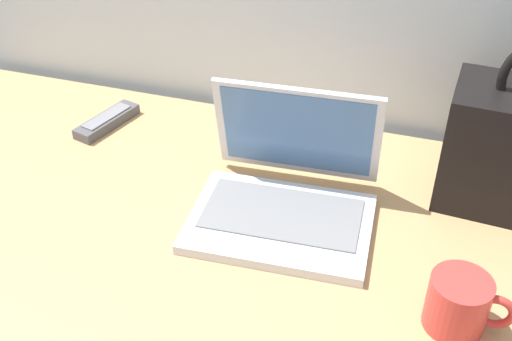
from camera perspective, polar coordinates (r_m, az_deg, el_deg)
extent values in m
cube|color=tan|center=(1.09, -2.00, -5.41)|extent=(1.60, 0.76, 0.03)
cube|color=silver|center=(1.06, 2.24, -4.92)|extent=(0.32, 0.24, 0.02)
cube|color=slate|center=(1.07, 2.43, -3.98)|extent=(0.28, 0.16, 0.00)
cube|color=silver|center=(1.11, 3.86, 3.62)|extent=(0.30, 0.07, 0.20)
cube|color=#4C72A5|center=(1.10, 3.80, 3.53)|extent=(0.27, 0.06, 0.17)
cylinder|color=red|center=(0.93, 18.14, -11.61)|extent=(0.09, 0.09, 0.09)
torus|color=red|center=(0.94, 21.20, -12.09)|extent=(0.06, 0.01, 0.06)
cylinder|color=brown|center=(0.91, 18.57, -10.00)|extent=(0.08, 0.08, 0.00)
cube|color=#4C4C51|center=(1.38, -13.61, 4.45)|extent=(0.08, 0.17, 0.02)
cube|color=slate|center=(1.37, -13.68, 4.90)|extent=(0.06, 0.12, 0.00)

